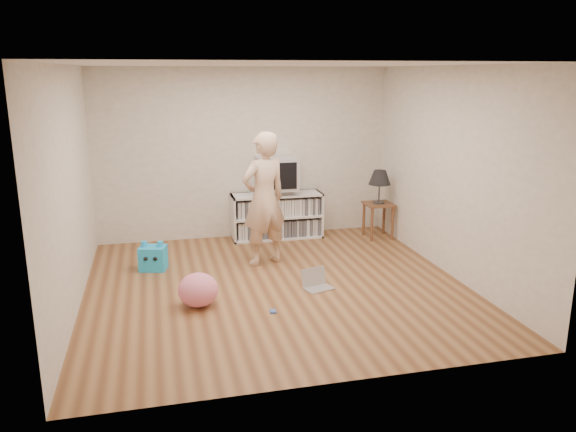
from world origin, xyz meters
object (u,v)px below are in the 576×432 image
Objects in this scene: side_table at (378,212)px; plush_blue at (153,258)px; plush_pink at (198,290)px; dvd_deck at (277,191)px; crt_tv at (277,173)px; media_unit at (277,215)px; person at (264,199)px; laptop at (316,283)px; table_lamp at (380,178)px.

side_table is 3.51m from plush_blue.
plush_blue is at bearing -168.53° from side_table.
side_table is 1.24× the size of plush_pink.
plush_pink is at bearing -120.67° from dvd_deck.
plush_blue is (-1.90, -1.06, -0.86)m from crt_tv.
media_unit is 2.33× the size of crt_tv.
media_unit is 0.79× the size of person.
plush_pink is at bearing 171.14° from laptop.
dvd_deck is at bearing 166.44° from table_lamp.
table_lamp is at bearing -13.44° from crt_tv.
crt_tv reaches higher than plush_pink.
crt_tv is at bearing -90.00° from media_unit.
media_unit reaches higher than laptop.
plush_pink is at bearing -145.58° from table_lamp.
plush_blue is (-1.90, 1.11, 0.10)m from laptop.
crt_tv is 1.58m from table_lamp.
dvd_deck is at bearing 90.00° from crt_tv.
crt_tv is 2.90m from plush_pink.
table_lamp is 1.16× the size of plush_pink.
person reaches higher than plush_blue.
plush_pink is at bearing -120.70° from crt_tv.
media_unit is 3.52× the size of laptop.
table_lamp reaches higher than plush_blue.
crt_tv is at bearing 72.55° from laptop.
media_unit is 2.55× the size of side_table.
table_lamp is 0.29× the size of person.
media_unit is 0.39m from dvd_deck.
table_lamp is at bearing -14.11° from media_unit.
table_lamp is 1.33× the size of plush_blue.
plush_pink is at bearing -120.50° from media_unit.
crt_tv is at bearing -90.00° from dvd_deck.
crt_tv is 2.38m from laptop.
plush_pink is (0.48, -1.33, 0.02)m from plush_blue.
table_lamp is at bearing 0.00° from side_table.
crt_tv reaches higher than laptop.
table_lamp is 2.11m from person.
laptop is (0.43, -1.02, -0.83)m from person.
plush_blue is at bearing 109.74° from plush_pink.
media_unit is at bearing 165.89° from table_lamp.
media_unit is 2.72× the size of table_lamp.
crt_tv is 1.54× the size of plush_blue.
laptop is 0.90× the size of plush_pink.
side_table is at bearing -13.44° from crt_tv.
dvd_deck is at bearing 72.55° from laptop.
table_lamp is (1.53, -0.39, 0.59)m from media_unit.
table_lamp is 3.66m from plush_pink.
media_unit is at bearing -130.78° from person.
media_unit is at bearing 59.50° from plush_pink.
dvd_deck reaches higher than side_table.
table_lamp is 1.29× the size of laptop.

